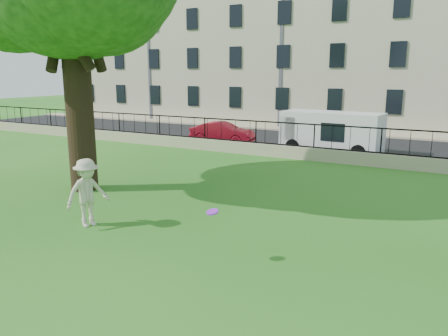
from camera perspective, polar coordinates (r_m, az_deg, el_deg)
The scene contains 10 objects.
ground at distance 10.67m, azimuth -8.77°, elevation -10.14°, with size 120.00×120.00×0.00m, color #216518.
retaining_wall at distance 21.01m, azimuth 11.60°, elevation 1.79°, with size 50.00×0.40×0.60m, color tan.
iron_railing at distance 20.87m, azimuth 11.70°, elevation 4.09°, with size 50.00×0.05×1.13m.
street at distance 25.52m, azimuth 14.78°, elevation 2.80°, with size 60.00×9.00×0.01m, color black.
sidewalk at distance 30.53m, azimuth 17.24°, elevation 4.26°, with size 60.00×1.40×0.12m, color tan.
building_row at distance 35.95m, azimuth 19.94°, elevation 16.19°, with size 56.40×10.40×13.80m.
man at distance 12.20m, azimuth -17.42°, elevation -3.11°, with size 1.19×0.69×1.85m, color beige.
frisbee at distance 9.41m, azimuth -1.52°, elevation -5.74°, with size 0.27×0.27×0.03m, color #A22AEE.
red_sedan at distance 25.61m, azimuth -0.21°, elevation 4.62°, with size 1.31×3.75×1.24m, color #B01529.
white_van at distance 23.13m, azimuth 13.82°, elevation 4.52°, with size 5.00×1.95×2.10m, color silver.
Camera 1 is at (6.13, -7.74, 4.05)m, focal length 35.00 mm.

